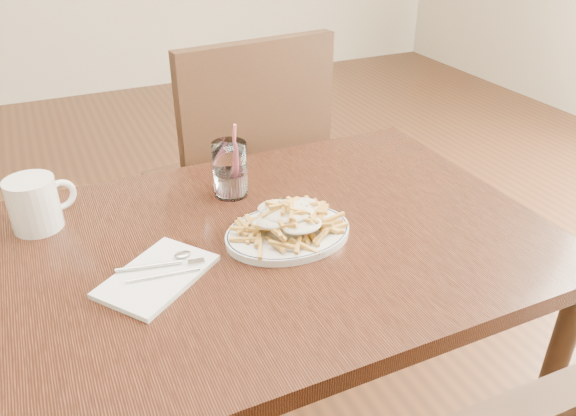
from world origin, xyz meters
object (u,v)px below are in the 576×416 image
loaded_fries (288,216)px  water_glass (230,172)px  coffee_mug (35,204)px  fries_plate (288,233)px  chair_far (243,174)px  table (263,268)px

loaded_fries → water_glass: water_glass is taller
coffee_mug → fries_plate: bearing=-29.1°
chair_far → table: bearing=-106.7°
chair_far → coffee_mug: (-0.60, -0.37, 0.22)m
table → fries_plate: 0.10m
table → water_glass: 0.25m
table → loaded_fries: size_ratio=5.34×
table → water_glass: size_ratio=6.75×
chair_far → coffee_mug: 0.74m
table → chair_far: size_ratio=1.16×
water_glass → loaded_fries: bearing=-79.3°
fries_plate → water_glass: size_ratio=1.76×
chair_far → loaded_fries: (-0.13, -0.63, 0.22)m
loaded_fries → water_glass: size_ratio=1.26×
table → loaded_fries: (0.05, -0.02, 0.13)m
fries_plate → coffee_mug: (-0.47, 0.26, 0.05)m
coffee_mug → water_glass: bearing=-4.3°
chair_far → coffee_mug: chair_far is taller
coffee_mug → loaded_fries: bearing=-29.1°
fries_plate → loaded_fries: (-0.00, 0.00, 0.04)m
water_glass → coffee_mug: (-0.42, 0.03, 0.00)m
table → water_glass: water_glass is taller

